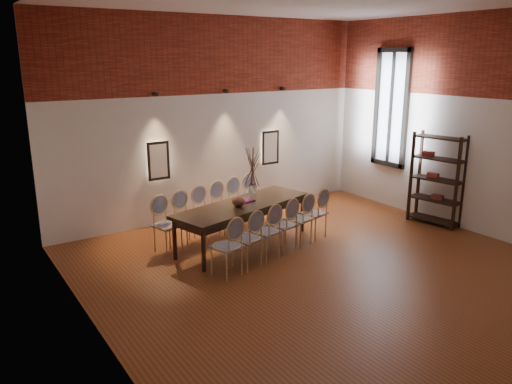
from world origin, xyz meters
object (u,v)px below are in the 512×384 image
chair_far_a (167,225)px  chair_near_b (247,238)px  chair_far_d (224,208)px  chair_far_b (188,219)px  chair_near_e (299,219)px  chair_near_f (314,213)px  chair_near_a (226,246)px  chair_near_d (283,225)px  chair_far_f (256,199)px  chair_near_c (265,231)px  book (246,201)px  bowl (239,201)px  dining_table (243,224)px  chair_far_c (207,214)px  vase (252,193)px  chair_far_e (241,203)px  shelving_rack (437,179)px

chair_far_a → chair_near_b: bearing=107.4°
chair_far_a → chair_far_d: size_ratio=1.00×
chair_far_a → chair_far_b: same height
chair_near_e → chair_near_f: size_ratio=1.00×
chair_near_a → chair_near_d: (1.29, 0.33, 0.00)m
chair_far_f → chair_near_c: bearing=46.8°
chair_far_a → book: 1.42m
chair_far_b → chair_far_f: size_ratio=1.00×
bowl → dining_table: bearing=31.4°
chair_far_c → bowl: chair_far_c is taller
chair_far_d → bowl: bearing=63.1°
bowl → chair_near_a: bearing=-131.0°
chair_near_f → bowl: bearing=152.6°
dining_table → chair_near_d: 0.75m
dining_table → chair_far_d: 0.75m
chair_near_e → bowl: size_ratio=3.92×
chair_near_b → bowl: chair_near_b is taller
chair_near_f → bowl: chair_near_f is taller
chair_near_c → bowl: chair_near_c is taller
chair_far_c → chair_far_f: same height
chair_near_a → bowl: (0.76, 0.87, 0.37)m
chair_near_e → chair_far_b: 1.95m
chair_near_d → vase: (-0.16, 0.69, 0.43)m
chair_near_b → chair_far_e: (0.94, 1.70, 0.00)m
book → shelving_rack: bearing=-17.9°
chair_far_c → bowl: bearing=94.5°
dining_table → chair_far_c: size_ratio=2.84×
chair_far_a → chair_far_c: size_ratio=1.00×
chair_near_b → chair_near_a: bearing=-180.0°
chair_far_f → bowl: bearing=30.8°
chair_near_c → chair_far_d: size_ratio=1.00×
bowl → shelving_rack: (3.92, -1.02, 0.06)m
chair_near_a → chair_far_e: 2.27m
chair_near_c → shelving_rack: (3.81, -0.37, 0.43)m
chair_far_b → bowl: size_ratio=3.92×
chair_far_e → shelving_rack: bearing=135.0°
chair_near_a → chair_near_c: size_ratio=1.00×
chair_far_a → shelving_rack: size_ratio=0.52×
vase → bowl: size_ratio=1.25×
chair_far_d → chair_far_f: size_ratio=1.00×
vase → chair_far_c: bearing=136.9°
chair_far_f → bowl: 1.53m
chair_near_f → shelving_rack: shelving_rack is taller
chair_far_e → vase: 0.94m
dining_table → chair_far_e: size_ratio=2.84×
chair_near_d → book: size_ratio=3.62×
vase → chair_near_c: bearing=-108.4°
chair_near_e → chair_near_f: bearing=0.0°
chair_near_b → chair_near_e: bearing=0.0°
chair_near_d → bowl: chair_near_d is taller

